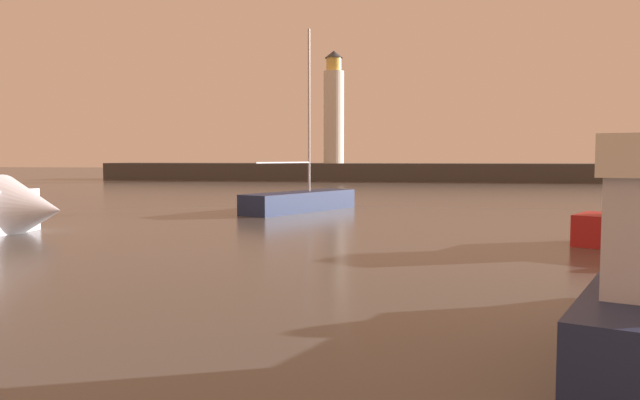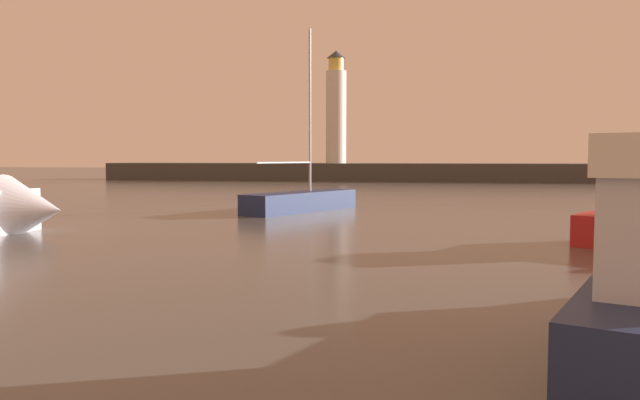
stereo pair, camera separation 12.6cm
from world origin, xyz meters
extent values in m
plane|color=#4C4742|center=(0.00, 34.59, 0.00)|extent=(220.00, 220.00, 0.00)
cube|color=#423F3D|center=(0.00, 69.19, 0.99)|extent=(64.02, 6.39, 1.97)
cylinder|color=silver|center=(-4.98, 69.19, 7.23)|extent=(2.33, 2.33, 10.52)
cylinder|color=#F2CC59|center=(-4.98, 69.19, 13.23)|extent=(1.75, 1.75, 1.47)
cone|color=#33383D|center=(-4.98, 69.19, 14.38)|extent=(2.10, 2.10, 0.84)
cone|color=silver|center=(-8.15, 18.33, 0.84)|extent=(2.45, 2.59, 2.47)
cube|color=#1E284C|center=(-0.68, 28.83, 0.48)|extent=(4.78, 7.23, 0.97)
cylinder|color=#B7B7BC|center=(-0.35, 29.48, 5.02)|extent=(0.12, 0.12, 8.11)
cylinder|color=#B7B7BC|center=(-1.25, 27.70, 2.43)|extent=(1.87, 3.60, 0.09)
camera|label=1|loc=(5.44, -1.10, 2.70)|focal=34.50mm
camera|label=2|loc=(5.56, -1.08, 2.70)|focal=34.50mm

